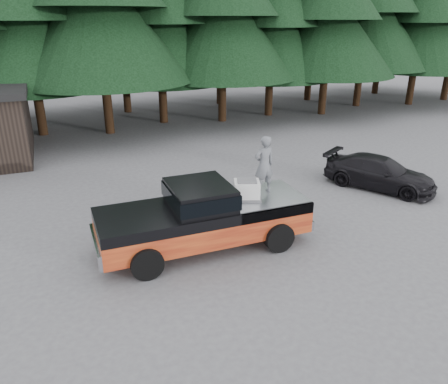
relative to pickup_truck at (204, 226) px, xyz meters
name	(u,v)px	position (x,y,z in m)	size (l,w,h in m)	color
ground	(221,246)	(0.45, -0.14, -0.67)	(120.00, 120.00, 0.00)	#4B4B4D
pickup_truck	(204,226)	(0.00, 0.00, 0.00)	(6.00, 2.04, 1.33)	#CB531E
truck_cab	(200,195)	(-0.10, 0.00, 0.96)	(1.66, 1.90, 0.59)	black
air_compressor	(247,190)	(1.27, -0.06, 0.91)	(0.71, 0.59, 0.49)	silver
man_on_bed	(264,165)	(1.91, 0.17, 1.51)	(0.62, 0.40, 1.69)	#595C61
parked_car	(379,173)	(7.73, 1.91, -0.07)	(1.68, 4.13, 1.20)	black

